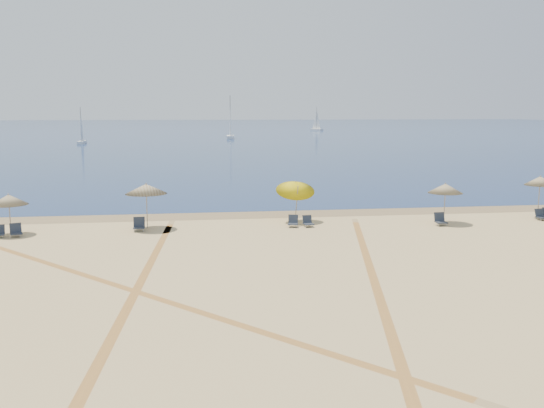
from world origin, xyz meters
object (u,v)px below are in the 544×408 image
(umbrella_3, at_px, (296,187))
(umbrella_5, at_px, (540,181))
(chair_4, at_px, (139,225))
(chair_6, at_px, (308,222))
(sailboat_1, at_px, (317,123))
(umbrella_2, at_px, (146,189))
(chair_7, at_px, (440,220))
(sailboat_2, at_px, (230,126))
(chair_5, at_px, (293,222))
(umbrella_1, at_px, (9,200))
(chair_8, at_px, (540,215))
(chair_3, at_px, (16,231))
(sailboat_0, at_px, (82,133))
(umbrella_4, at_px, (445,188))

(umbrella_3, bearing_deg, umbrella_5, -2.85)
(umbrella_3, xyz_separation_m, umbrella_5, (15.14, -0.75, 0.19))
(chair_4, bearing_deg, chair_6, -3.28)
(sailboat_1, bearing_deg, umbrella_2, -133.50)
(umbrella_3, bearing_deg, chair_7, -15.48)
(umbrella_2, distance_m, chair_7, 16.93)
(sailboat_2, bearing_deg, chair_5, -88.06)
(umbrella_1, xyz_separation_m, umbrella_3, (15.77, 1.54, 0.23))
(umbrella_1, relative_size, chair_6, 3.26)
(umbrella_3, distance_m, sailboat_2, 105.21)
(chair_8, bearing_deg, chair_3, 170.38)
(chair_3, xyz_separation_m, chair_7, (23.45, -0.07, 0.01))
(sailboat_0, relative_size, sailboat_1, 0.91)
(chair_6, xyz_separation_m, sailboat_0, (-28.95, 89.29, 1.92))
(umbrella_1, xyz_separation_m, sailboat_1, (50.81, 160.25, 0.53))
(umbrella_4, relative_size, umbrella_5, 0.91)
(chair_4, height_order, chair_6, chair_4)
(umbrella_4, height_order, chair_7, umbrella_4)
(umbrella_3, height_order, chair_6, umbrella_3)
(chair_7, xyz_separation_m, sailboat_2, (-5.48, 107.42, 2.75))
(umbrella_2, bearing_deg, umbrella_3, 5.73)
(umbrella_2, xyz_separation_m, chair_3, (-6.69, -1.32, -1.93))
(chair_5, bearing_deg, umbrella_4, 13.31)
(chair_8, xyz_separation_m, sailboat_1, (20.18, 160.19, 2.11))
(umbrella_1, bearing_deg, chair_5, -0.00)
(chair_8, relative_size, sailboat_2, 0.07)
(chair_4, xyz_separation_m, sailboat_1, (44.07, 160.23, 2.08))
(chair_7, bearing_deg, chair_8, 6.51)
(chair_3, xyz_separation_m, sailboat_1, (50.36, 160.89, 2.10))
(chair_3, bearing_deg, umbrella_1, 104.08)
(umbrella_3, xyz_separation_m, umbrella_4, (8.64, -1.60, -0.05))
(umbrella_4, xyz_separation_m, sailboat_2, (-6.00, 106.77, 1.01))
(umbrella_4, bearing_deg, chair_4, 179.76)
(umbrella_1, distance_m, umbrella_5, 30.93)
(chair_7, relative_size, sailboat_2, 0.07)
(chair_5, bearing_deg, sailboat_2, 102.04)
(umbrella_2, relative_size, chair_8, 3.50)
(chair_4, distance_m, chair_7, 17.17)
(sailboat_0, bearing_deg, chair_3, -83.34)
(umbrella_3, xyz_separation_m, sailboat_1, (35.04, 158.71, 0.30))
(chair_3, height_order, chair_5, chair_3)
(umbrella_4, bearing_deg, chair_5, 179.64)
(chair_6, height_order, sailboat_0, sailboat_0)
(chair_8, bearing_deg, umbrella_1, 169.15)
(umbrella_4, relative_size, chair_4, 3.20)
(umbrella_5, distance_m, chair_8, 2.15)
(umbrella_2, xyz_separation_m, umbrella_3, (8.63, 0.87, -0.13))
(umbrella_3, distance_m, chair_7, 8.62)
(umbrella_4, xyz_separation_m, sailboat_1, (26.40, 160.31, 0.35))
(sailboat_2, bearing_deg, umbrella_1, -96.21)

